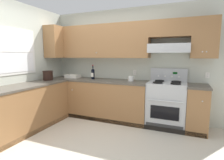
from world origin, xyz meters
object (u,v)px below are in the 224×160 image
object	(u,v)px
wine_bottle	(93,73)
paper_towel_roll	(131,79)
stove	(166,104)
bucket	(48,75)
bowl	(73,77)

from	to	relation	value
wine_bottle	paper_towel_roll	size ratio (longest dim) A/B	2.83
stove	paper_towel_roll	xyz separation A→B (m)	(-0.78, 0.05, 0.49)
stove	wine_bottle	distance (m)	1.81
wine_bottle	bucket	world-z (taller)	wine_bottle
bowl	bucket	xyz separation A→B (m)	(-0.26, -0.60, 0.09)
wine_bottle	stove	bearing A→B (deg)	-0.51
bowl	bucket	distance (m)	0.66
bowl	stove	bearing A→B (deg)	-1.50
bucket	paper_towel_roll	distance (m)	1.90
stove	bucket	bearing A→B (deg)	-168.26
stove	bucket	distance (m)	2.70
bowl	paper_towel_roll	distance (m)	1.54
paper_towel_roll	stove	bearing A→B (deg)	-3.99
bucket	paper_towel_roll	size ratio (longest dim) A/B	1.91
bucket	bowl	bearing A→B (deg)	66.26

